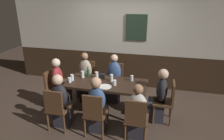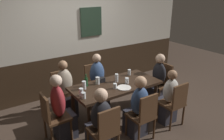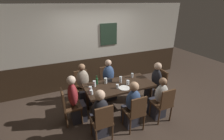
% 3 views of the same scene
% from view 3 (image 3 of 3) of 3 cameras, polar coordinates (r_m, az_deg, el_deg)
% --- Properties ---
extents(ground_plane, '(12.00, 12.00, 0.00)m').
position_cam_3_polar(ground_plane, '(4.47, 2.33, -13.47)').
color(ground_plane, '#423328').
extents(wall_back, '(6.40, 0.13, 2.60)m').
position_cam_3_polar(wall_back, '(5.30, -5.27, 8.13)').
color(wall_back, '#332316').
rests_on(wall_back, ground_plane).
extents(dining_table, '(1.71, 0.80, 0.74)m').
position_cam_3_polar(dining_table, '(4.11, 2.48, -6.13)').
color(dining_table, black).
rests_on(dining_table, ground_plane).
extents(chair_head_west, '(0.40, 0.40, 0.88)m').
position_cam_3_polar(chair_head_west, '(3.89, -15.02, -11.63)').
color(chair_head_west, '#513521').
rests_on(chair_head_west, ground_plane).
extents(chair_left_near, '(0.40, 0.40, 0.88)m').
position_cam_3_polar(chair_left_near, '(3.34, -3.33, -17.33)').
color(chair_left_near, '#513521').
rests_on(chair_left_near, ground_plane).
extents(chair_right_near, '(0.40, 0.40, 0.88)m').
position_cam_3_polar(chair_right_near, '(4.00, 17.70, -10.94)').
color(chair_right_near, '#513521').
rests_on(chair_right_near, ground_plane).
extents(chair_left_far, '(0.40, 0.40, 0.88)m').
position_cam_3_polar(chair_left_far, '(4.65, -10.43, -5.05)').
color(chair_left_far, '#513521').
rests_on(chair_left_far, ground_plane).
extents(chair_mid_far, '(0.40, 0.40, 0.88)m').
position_cam_3_polar(chair_mid_far, '(4.85, -1.78, -3.45)').
color(chair_mid_far, '#513521').
rests_on(chair_mid_far, ground_plane).
extents(chair_head_east, '(0.40, 0.40, 0.88)m').
position_cam_3_polar(chair_head_east, '(4.82, 16.20, -4.58)').
color(chair_head_east, '#513521').
rests_on(chair_head_east, ground_plane).
extents(chair_mid_near, '(0.40, 0.40, 0.88)m').
position_cam_3_polar(chair_mid_near, '(3.61, 8.29, -14.07)').
color(chair_mid_near, '#513521').
rests_on(chair_mid_near, ground_plane).
extents(person_head_west, '(0.37, 0.34, 1.19)m').
position_cam_3_polar(person_head_west, '(3.90, -12.67, -11.12)').
color(person_head_west, '#2D2D38').
rests_on(person_head_west, ground_plane).
extents(person_left_near, '(0.34, 0.37, 1.12)m').
position_cam_3_polar(person_left_near, '(3.47, -4.31, -15.99)').
color(person_left_near, '#2D2D38').
rests_on(person_left_near, ground_plane).
extents(person_right_near, '(0.34, 0.37, 1.08)m').
position_cam_3_polar(person_right_near, '(4.12, 16.14, -10.35)').
color(person_right_near, '#2D2D38').
rests_on(person_right_near, ground_plane).
extents(person_left_far, '(0.34, 0.37, 1.16)m').
position_cam_3_polar(person_left_far, '(4.52, -9.93, -6.07)').
color(person_left_far, '#2D2D38').
rests_on(person_left_far, ground_plane).
extents(person_mid_far, '(0.34, 0.37, 1.17)m').
position_cam_3_polar(person_mid_far, '(4.72, -1.04, -4.33)').
color(person_mid_far, '#2D2D38').
rests_on(person_mid_far, ground_plane).
extents(person_head_east, '(0.37, 0.34, 1.15)m').
position_cam_3_polar(person_head_east, '(4.73, 14.65, -5.08)').
color(person_head_east, '#2D2D38').
rests_on(person_head_east, ground_plane).
extents(person_mid_near, '(0.34, 0.37, 1.14)m').
position_cam_3_polar(person_mid_near, '(3.73, 6.94, -12.92)').
color(person_mid_near, '#2D2D38').
rests_on(person_mid_near, ground_plane).
extents(beer_glass_half, '(0.07, 0.07, 0.14)m').
position_cam_3_polar(beer_glass_half, '(3.75, -7.58, -6.85)').
color(beer_glass_half, silver).
rests_on(beer_glass_half, dining_table).
extents(beer_glass_tall, '(0.07, 0.07, 0.10)m').
position_cam_3_polar(beer_glass_tall, '(3.89, 1.85, -5.82)').
color(beer_glass_tall, silver).
rests_on(beer_glass_tall, dining_table).
extents(pint_glass_pale, '(0.08, 0.08, 0.14)m').
position_cam_3_polar(pint_glass_pale, '(4.10, -2.25, -3.86)').
color(pint_glass_pale, silver).
rests_on(pint_glass_pale, dining_table).
extents(tumbler_water, '(0.07, 0.07, 0.11)m').
position_cam_3_polar(tumbler_water, '(4.06, 5.57, -4.45)').
color(tumbler_water, silver).
rests_on(tumbler_water, dining_table).
extents(pint_glass_amber, '(0.07, 0.07, 0.11)m').
position_cam_3_polar(pint_glass_amber, '(3.67, -7.25, -7.86)').
color(pint_glass_amber, silver).
rests_on(pint_glass_amber, dining_table).
extents(pint_glass_stout, '(0.07, 0.07, 0.15)m').
position_cam_3_polar(pint_glass_stout, '(3.97, -6.21, -4.94)').
color(pint_glass_stout, silver).
rests_on(pint_glass_stout, dining_table).
extents(highball_clear, '(0.07, 0.07, 0.16)m').
position_cam_3_polar(highball_clear, '(4.15, 3.01, -3.45)').
color(highball_clear, silver).
rests_on(highball_clear, dining_table).
extents(tumbler_short, '(0.07, 0.07, 0.12)m').
position_cam_3_polar(tumbler_short, '(4.45, 7.07, -1.95)').
color(tumbler_short, silver).
rests_on(tumbler_short, dining_table).
extents(beer_bottle_green, '(0.06, 0.06, 0.23)m').
position_cam_3_polar(beer_bottle_green, '(4.06, -5.36, -3.84)').
color(beer_bottle_green, '#194723').
rests_on(beer_bottle_green, dining_table).
extents(plate_white_large, '(0.26, 0.26, 0.01)m').
position_cam_3_polar(plate_white_large, '(3.91, 4.33, -6.32)').
color(plate_white_large, white).
rests_on(plate_white_large, dining_table).
extents(condiment_caddy, '(0.11, 0.09, 0.09)m').
position_cam_3_polar(condiment_caddy, '(4.19, -0.93, -3.54)').
color(condiment_caddy, black).
rests_on(condiment_caddy, dining_table).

